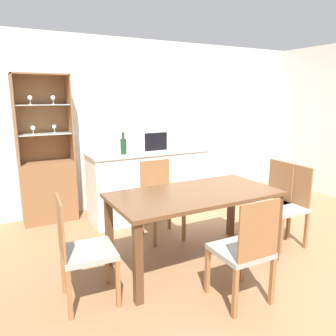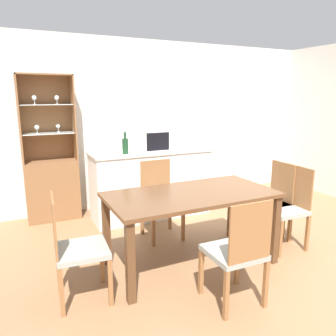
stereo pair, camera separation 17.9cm
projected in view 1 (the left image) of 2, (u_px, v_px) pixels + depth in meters
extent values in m
plane|color=#936B47|center=(283.00, 263.00, 3.42)|extent=(18.00, 18.00, 0.00)
cube|color=silver|center=(165.00, 123.00, 5.40)|extent=(6.80, 0.06, 2.55)
cube|color=white|center=(149.00, 185.00, 4.68)|extent=(1.68, 0.53, 0.93)
cube|color=beige|center=(149.00, 152.00, 4.58)|extent=(1.71, 0.56, 0.03)
cube|color=brown|center=(49.00, 192.00, 4.52)|extent=(0.70, 0.35, 0.84)
cube|color=brown|center=(41.00, 118.00, 4.44)|extent=(0.70, 0.02, 1.15)
cube|color=brown|center=(14.00, 120.00, 4.14)|extent=(0.02, 0.35, 1.15)
cube|color=brown|center=(70.00, 118.00, 4.46)|extent=(0.02, 0.35, 1.15)
cube|color=brown|center=(39.00, 74.00, 4.18)|extent=(0.70, 0.35, 0.02)
cube|color=silver|center=(44.00, 134.00, 4.34)|extent=(0.66, 0.30, 0.01)
cube|color=silver|center=(42.00, 105.00, 4.26)|extent=(0.66, 0.30, 0.01)
cylinder|color=silver|center=(33.00, 134.00, 4.24)|extent=(0.04, 0.04, 0.01)
cylinder|color=silver|center=(33.00, 132.00, 4.23)|extent=(0.01, 0.01, 0.06)
sphere|color=silver|center=(33.00, 128.00, 4.22)|extent=(0.06, 0.06, 0.06)
cylinder|color=silver|center=(30.00, 104.00, 4.18)|extent=(0.04, 0.04, 0.01)
cylinder|color=silver|center=(30.00, 102.00, 4.17)|extent=(0.01, 0.01, 0.06)
sphere|color=silver|center=(30.00, 98.00, 4.16)|extent=(0.06, 0.06, 0.06)
cylinder|color=silver|center=(55.00, 132.00, 4.44)|extent=(0.04, 0.04, 0.01)
cylinder|color=silver|center=(54.00, 130.00, 4.44)|extent=(0.01, 0.01, 0.06)
sphere|color=silver|center=(54.00, 126.00, 4.43)|extent=(0.06, 0.06, 0.06)
cylinder|color=silver|center=(53.00, 104.00, 4.30)|extent=(0.04, 0.04, 0.01)
cylinder|color=silver|center=(53.00, 102.00, 4.29)|extent=(0.01, 0.01, 0.06)
sphere|color=silver|center=(53.00, 98.00, 4.28)|extent=(0.06, 0.06, 0.06)
cube|color=brown|center=(195.00, 194.00, 3.28)|extent=(1.69, 0.86, 0.04)
cube|color=brown|center=(138.00, 264.00, 2.69)|extent=(0.07, 0.07, 0.73)
cube|color=brown|center=(276.00, 228.00, 3.41)|extent=(0.07, 0.07, 0.73)
cube|color=brown|center=(109.00, 232.00, 3.32)|extent=(0.07, 0.07, 0.73)
cube|color=brown|center=(231.00, 207.00, 4.05)|extent=(0.07, 0.07, 0.73)
cube|color=#999E93|center=(162.00, 203.00, 3.96)|extent=(0.43, 0.43, 0.05)
cube|color=#936038|center=(155.00, 179.00, 4.08)|extent=(0.39, 0.03, 0.47)
cube|color=#936038|center=(184.00, 224.00, 3.93)|extent=(0.04, 0.04, 0.42)
cube|color=#936038|center=(155.00, 229.00, 3.76)|extent=(0.04, 0.04, 0.42)
cube|color=#936038|center=(169.00, 214.00, 4.26)|extent=(0.04, 0.04, 0.42)
cube|color=#936038|center=(142.00, 218.00, 4.09)|extent=(0.04, 0.04, 0.42)
cube|color=#999E93|center=(88.00, 252.00, 2.72)|extent=(0.46, 0.46, 0.05)
cube|color=#936038|center=(61.00, 227.00, 2.58)|extent=(0.05, 0.39, 0.47)
cube|color=#936038|center=(107.00, 262.00, 3.02)|extent=(0.04, 0.04, 0.42)
cube|color=#936038|center=(118.00, 284.00, 2.67)|extent=(0.04, 0.04, 0.42)
cube|color=#936038|center=(63.00, 271.00, 2.86)|extent=(0.04, 0.04, 0.42)
cube|color=#936038|center=(69.00, 295.00, 2.52)|extent=(0.04, 0.04, 0.42)
cube|color=#999E93|center=(266.00, 202.00, 3.98)|extent=(0.45, 0.45, 0.05)
cube|color=#936038|center=(281.00, 180.00, 4.01)|extent=(0.04, 0.39, 0.47)
cube|color=#936038|center=(263.00, 228.00, 3.78)|extent=(0.04, 0.04, 0.42)
cube|color=#936038|center=(243.00, 217.00, 4.12)|extent=(0.04, 0.04, 0.42)
cube|color=#936038|center=(288.00, 223.00, 3.94)|extent=(0.04, 0.04, 0.42)
cube|color=#936038|center=(267.00, 213.00, 4.28)|extent=(0.04, 0.04, 0.42)
cube|color=#999E93|center=(283.00, 209.00, 3.76)|extent=(0.44, 0.44, 0.05)
cube|color=#936038|center=(297.00, 185.00, 3.79)|extent=(0.04, 0.39, 0.47)
cube|color=#936038|center=(281.00, 237.00, 3.56)|extent=(0.04, 0.04, 0.42)
cube|color=#936038|center=(257.00, 225.00, 3.90)|extent=(0.04, 0.04, 0.42)
cube|color=#936038|center=(306.00, 231.00, 3.72)|extent=(0.04, 0.04, 0.42)
cube|color=#936038|center=(281.00, 219.00, 4.06)|extent=(0.04, 0.04, 0.42)
cube|color=#999E93|center=(240.00, 251.00, 2.74)|extent=(0.43, 0.43, 0.05)
cube|color=#936038|center=(259.00, 231.00, 2.51)|extent=(0.39, 0.03, 0.47)
cube|color=#936038|center=(207.00, 271.00, 2.87)|extent=(0.04, 0.04, 0.42)
cube|color=#936038|center=(242.00, 261.00, 3.04)|extent=(0.04, 0.04, 0.42)
cube|color=#936038|center=(235.00, 294.00, 2.54)|extent=(0.04, 0.04, 0.42)
cube|color=#936038|center=(272.00, 281.00, 2.71)|extent=(0.04, 0.04, 0.42)
cube|color=silver|center=(155.00, 140.00, 4.63)|extent=(0.52, 0.33, 0.28)
cube|color=black|center=(156.00, 142.00, 4.45)|extent=(0.33, 0.01, 0.24)
cylinder|color=#193D23|center=(124.00, 147.00, 4.28)|extent=(0.08, 0.08, 0.20)
cylinder|color=#193D23|center=(123.00, 136.00, 4.25)|extent=(0.03, 0.03, 0.08)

